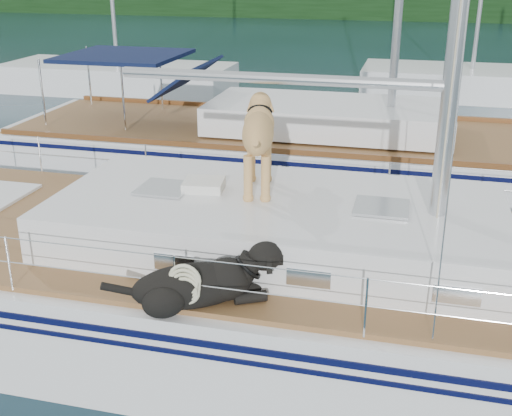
# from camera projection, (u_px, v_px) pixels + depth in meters

# --- Properties ---
(ground) EXTENTS (120.00, 120.00, 0.00)m
(ground) POSITION_uv_depth(u_px,v_px,m) (215.00, 325.00, 8.29)
(ground) COLOR black
(ground) RESTS_ON ground
(shore_bank) EXTENTS (92.00, 1.00, 1.20)m
(shore_bank) POSITION_uv_depth(u_px,v_px,m) (395.00, 10.00, 49.77)
(shore_bank) COLOR #595147
(shore_bank) RESTS_ON ground
(main_sailboat) EXTENTS (12.00, 4.16, 14.01)m
(main_sailboat) POSITION_uv_depth(u_px,v_px,m) (221.00, 279.00, 8.01)
(main_sailboat) COLOR white
(main_sailboat) RESTS_ON ground
(neighbor_sailboat) EXTENTS (11.00, 3.50, 13.30)m
(neighbor_sailboat) POSITION_uv_depth(u_px,v_px,m) (276.00, 152.00, 13.43)
(neighbor_sailboat) COLOR white
(neighbor_sailboat) RESTS_ON ground
(bg_boat_west) EXTENTS (8.00, 3.00, 11.65)m
(bg_boat_west) POSITION_uv_depth(u_px,v_px,m) (118.00, 79.00, 22.59)
(bg_boat_west) COLOR white
(bg_boat_west) RESTS_ON ground
(bg_boat_center) EXTENTS (7.20, 3.00, 11.65)m
(bg_boat_center) POSITION_uv_depth(u_px,v_px,m) (471.00, 84.00, 21.65)
(bg_boat_center) COLOR white
(bg_boat_center) RESTS_ON ground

